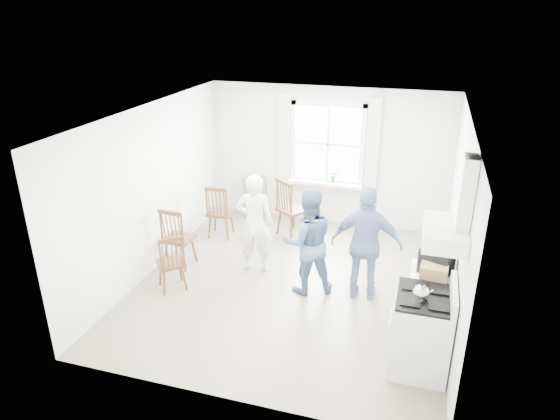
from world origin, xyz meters
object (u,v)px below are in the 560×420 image
object	(u,v)px
windsor_chair_c	(172,258)
person_left	(255,223)
windsor_chair_b	(174,232)
person_mid	(308,242)
low_cabinet	(428,302)
gas_stove	(421,331)
windsor_chair_a	(218,207)
stereo_stack	(437,260)
person_right	(366,244)

from	to	relation	value
windsor_chair_c	person_left	world-z (taller)	person_left
windsor_chair_b	person_mid	bearing A→B (deg)	-1.59
person_left	person_mid	size ratio (longest dim) A/B	1.01
low_cabinet	person_mid	bearing A→B (deg)	162.15
person_mid	low_cabinet	bearing A→B (deg)	137.39
gas_stove	person_mid	size ratio (longest dim) A/B	0.70
low_cabinet	windsor_chair_a	bearing A→B (deg)	153.54
windsor_chair_a	windsor_chair_c	distance (m)	1.86
windsor_chair_a	windsor_chair_b	bearing A→B (deg)	-100.40
windsor_chair_b	person_mid	world-z (taller)	person_mid
gas_stove	stereo_stack	world-z (taller)	stereo_stack
gas_stove	person_right	xyz separation A→B (m)	(-0.83, 1.32, 0.36)
low_cabinet	person_right	distance (m)	1.16
low_cabinet	person_left	distance (m)	2.84
person_mid	person_right	bearing A→B (deg)	160.07
windsor_chair_b	person_mid	size ratio (longest dim) A/B	0.65
stereo_stack	windsor_chair_b	size ratio (longest dim) A/B	0.44
windsor_chair_b	windsor_chair_c	bearing A→B (deg)	-65.90
gas_stove	windsor_chair_a	distance (m)	4.40
gas_stove	person_mid	distance (m)	2.09
person_left	windsor_chair_b	bearing A→B (deg)	5.00
person_left	gas_stove	bearing A→B (deg)	138.16
low_cabinet	windsor_chair_b	world-z (taller)	windsor_chair_b
person_right	low_cabinet	bearing A→B (deg)	143.19
low_cabinet	stereo_stack	distance (m)	0.61
windsor_chair_a	person_mid	world-z (taller)	person_mid
windsor_chair_b	windsor_chair_a	bearing A→B (deg)	79.60
low_cabinet	stereo_stack	world-z (taller)	stereo_stack
low_cabinet	person_mid	size ratio (longest dim) A/B	0.56
windsor_chair_c	person_right	bearing A→B (deg)	13.67
person_mid	person_right	distance (m)	0.83
windsor_chair_b	person_right	size ratio (longest dim) A/B	0.61
person_right	gas_stove	bearing A→B (deg)	119.98
low_cabinet	windsor_chair_a	size ratio (longest dim) A/B	0.90
windsor_chair_b	person_left	size ratio (longest dim) A/B	0.64
windsor_chair_a	person_mid	distance (m)	2.33
stereo_stack	windsor_chair_a	size ratio (longest dim) A/B	0.46
stereo_stack	person_right	distance (m)	1.14
person_left	person_right	xyz separation A→B (m)	(1.77, -0.31, 0.04)
windsor_chair_c	person_right	size ratio (longest dim) A/B	0.54
windsor_chair_b	person_right	bearing A→B (deg)	0.18
gas_stove	person_mid	bearing A→B (deg)	142.75
low_cabinet	windsor_chair_a	world-z (taller)	windsor_chair_a
low_cabinet	windsor_chair_c	size ratio (longest dim) A/B	0.99
stereo_stack	windsor_chair_b	world-z (taller)	stereo_stack
gas_stove	windsor_chair_c	world-z (taller)	gas_stove
person_left	windsor_chair_c	bearing A→B (deg)	36.29
windsor_chair_a	person_mid	bearing A→B (deg)	-33.12
person_left	person_mid	world-z (taller)	person_left
person_right	windsor_chair_b	bearing A→B (deg)	-1.80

